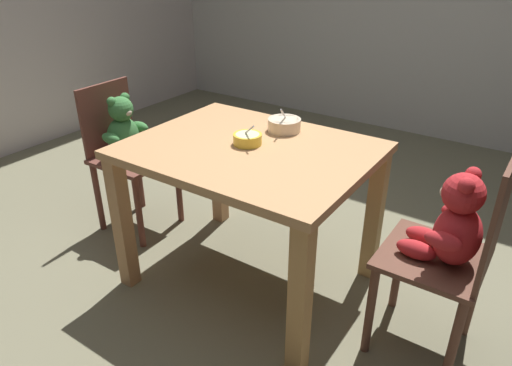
% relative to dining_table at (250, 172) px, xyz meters
% --- Properties ---
extents(ground_plane, '(5.20, 5.20, 0.04)m').
position_rel_dining_table_xyz_m(ground_plane, '(0.00, 0.00, -0.62)').
color(ground_plane, '#736F56').
extents(dining_table, '(1.06, 0.84, 0.73)m').
position_rel_dining_table_xyz_m(dining_table, '(0.00, 0.00, 0.00)').
color(dining_table, tan).
rests_on(dining_table, ground_plane).
extents(teddy_chair_near_right, '(0.38, 0.40, 0.92)m').
position_rel_dining_table_xyz_m(teddy_chair_near_right, '(0.89, 0.04, -0.04)').
color(teddy_chair_near_right, brown).
rests_on(teddy_chair_near_right, ground_plane).
extents(teddy_chair_near_left, '(0.40, 0.39, 0.85)m').
position_rel_dining_table_xyz_m(teddy_chair_near_left, '(-0.89, 0.05, -0.07)').
color(teddy_chair_near_left, brown).
rests_on(teddy_chair_near_left, ground_plane).
extents(porridge_bowl_cream_far_center, '(0.16, 0.17, 0.14)m').
position_rel_dining_table_xyz_m(porridge_bowl_cream_far_center, '(0.02, 0.25, 0.16)').
color(porridge_bowl_cream_far_center, beige).
rests_on(porridge_bowl_cream_far_center, dining_table).
extents(porridge_bowl_yellow_center, '(0.13, 0.13, 0.11)m').
position_rel_dining_table_xyz_m(porridge_bowl_yellow_center, '(-0.02, 0.02, 0.15)').
color(porridge_bowl_yellow_center, yellow).
rests_on(porridge_bowl_yellow_center, dining_table).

